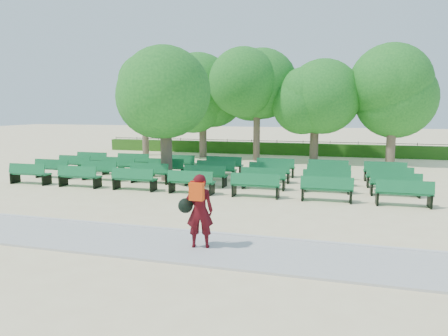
{
  "coord_description": "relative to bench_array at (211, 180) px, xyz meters",
  "views": [
    {
      "loc": [
        5.26,
        -16.5,
        3.5
      ],
      "look_at": [
        0.98,
        -1.0,
        1.1
      ],
      "focal_mm": 32.0,
      "sensor_mm": 36.0,
      "label": 1
    }
  ],
  "objects": [
    {
      "name": "bench_array",
      "position": [
        0.0,
        0.0,
        0.0
      ],
      "size": [
        1.98,
        0.74,
        1.22
      ],
      "rotation": [
        0.0,
        0.0,
        0.07
      ],
      "color": "#116634",
      "rests_on": "ground"
    },
    {
      "name": "tree_among",
      "position": [
        -2.3,
        0.04,
        4.19
      ],
      "size": [
        4.74,
        4.74,
        6.46
      ],
      "color": "brown",
      "rests_on": "ground"
    },
    {
      "name": "person",
      "position": [
        2.4,
        -8.8,
        0.92
      ],
      "size": [
        0.92,
        0.6,
        1.86
      ],
      "rotation": [
        0.0,
        0.0,
        3.39
      ],
      "color": "#42090E",
      "rests_on": "ground"
    },
    {
      "name": "hedge",
      "position": [
        0.31,
        12.61,
        0.35
      ],
      "size": [
        26.0,
        0.7,
        0.9
      ],
      "primitive_type": "cube",
      "color": "#255515",
      "rests_on": "ground"
    },
    {
      "name": "paving",
      "position": [
        0.31,
        -8.79,
        -0.07
      ],
      "size": [
        30.0,
        2.2,
        0.06
      ],
      "primitive_type": "cube",
      "color": "#B4B4AF",
      "rests_on": "ground"
    },
    {
      "name": "ground",
      "position": [
        0.31,
        -1.39,
        -0.1
      ],
      "size": [
        120.0,
        120.0,
        0.0
      ],
      "primitive_type": "plane",
      "color": "beige"
    },
    {
      "name": "tree_line",
      "position": [
        0.31,
        8.61,
        -0.1
      ],
      "size": [
        21.8,
        6.8,
        7.04
      ],
      "primitive_type": null,
      "color": "#227422",
      "rests_on": "ground"
    },
    {
      "name": "curb",
      "position": [
        0.31,
        -7.64,
        -0.05
      ],
      "size": [
        30.0,
        0.12,
        0.1
      ],
      "primitive_type": "cube",
      "color": "silver",
      "rests_on": "ground"
    },
    {
      "name": "fence",
      "position": [
        0.31,
        13.01,
        -0.1
      ],
      "size": [
        26.0,
        0.1,
        1.02
      ],
      "primitive_type": null,
      "color": "black",
      "rests_on": "ground"
    }
  ]
}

